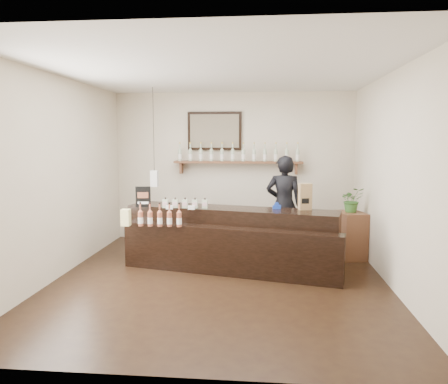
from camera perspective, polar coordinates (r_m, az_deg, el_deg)
ground at (r=6.11m, az=-0.59°, el=-11.41°), size 5.00×5.00×0.00m
room_shell at (r=5.81m, az=-0.61°, el=4.75°), size 5.00×5.00×5.00m
back_wall_decor at (r=8.19m, az=0.10°, el=5.71°), size 2.66×0.96×1.69m
counter at (r=6.55m, az=0.74°, el=-6.35°), size 3.25×1.57×1.05m
promo_sign at (r=6.74m, az=-10.52°, el=-0.63°), size 0.23×0.06×0.32m
paper_bag at (r=6.48m, az=10.54°, el=-0.60°), size 0.20×0.17×0.39m
tape_dispenser at (r=6.52m, az=6.89°, el=-1.86°), size 0.12×0.06×0.10m
side_cabinet at (r=7.38m, az=16.22°, el=-5.45°), size 0.49×0.59×0.76m
potted_plant at (r=7.29m, az=16.37°, el=-0.99°), size 0.41×0.38×0.40m
shopkeeper at (r=7.40m, az=7.85°, el=-0.83°), size 0.72×0.51×1.88m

